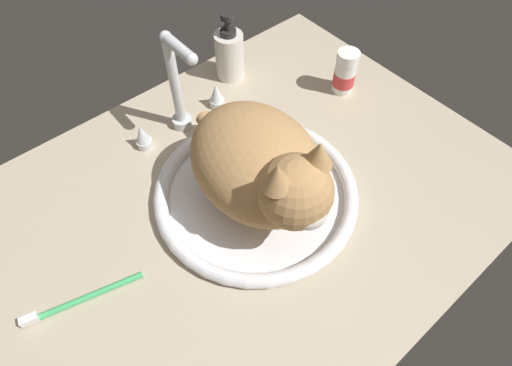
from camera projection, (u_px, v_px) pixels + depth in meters
countertop at (227, 215)px, 77.34cm from camera, size 104.55×72.30×3.00cm
sink_basin at (256, 192)px, 77.03cm from camera, size 36.69×36.69×2.56cm
faucet at (179, 95)px, 81.27cm from camera, size 21.14×10.62×22.03cm
cat at (264, 168)px, 68.34cm from camera, size 23.12×35.59×19.42cm
soap_pump_bottle at (229, 54)px, 93.26cm from camera, size 6.25×6.25×15.45cm
pill_bottle at (345, 73)px, 91.22cm from camera, size 4.74×4.74×9.87cm
toothbrush at (81, 299)px, 65.74cm from camera, size 18.23×5.71×1.70cm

